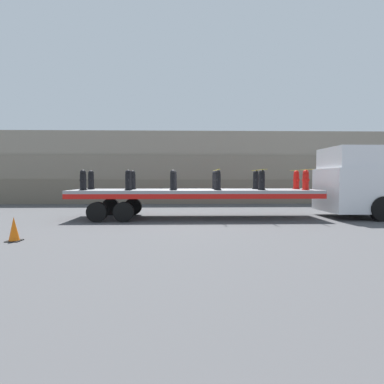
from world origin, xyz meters
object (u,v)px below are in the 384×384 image
at_px(fire_hydrant_black_near_4, 262,180).
at_px(fire_hydrant_black_near_3, 218,180).
at_px(traffic_cone, 14,229).
at_px(fire_hydrant_red_far_5, 296,180).
at_px(fire_hydrant_black_far_2, 174,180).
at_px(fire_hydrant_black_near_2, 173,180).
at_px(fire_hydrant_black_far_4, 256,180).
at_px(fire_hydrant_black_far_3, 215,180).
at_px(fire_hydrant_black_far_1, 133,180).
at_px(flatbed_trailer, 181,194).
at_px(fire_hydrant_red_near_5, 306,180).
at_px(truck_cab, 356,183).
at_px(fire_hydrant_black_far_0, 91,180).
at_px(fire_hydrant_black_near_1, 128,180).
at_px(fire_hydrant_black_near_0, 83,180).

bearing_deg(fire_hydrant_black_near_4, fire_hydrant_black_near_3, 180.00).
bearing_deg(fire_hydrant_black_near_4, traffic_cone, -152.63).
bearing_deg(fire_hydrant_black_near_3, fire_hydrant_red_far_5, 15.86).
bearing_deg(fire_hydrant_black_near_4, fire_hydrant_black_far_2, 164.14).
bearing_deg(fire_hydrant_black_near_2, fire_hydrant_black_far_4, 15.86).
xyz_separation_m(fire_hydrant_black_far_3, fire_hydrant_black_near_4, (1.89, -1.08, 0.00)).
bearing_deg(traffic_cone, fire_hydrant_black_far_1, 65.18).
distance_m(flatbed_trailer, fire_hydrant_black_far_3, 1.76).
xyz_separation_m(fire_hydrant_black_far_3, fire_hydrant_red_near_5, (3.79, -1.08, 0.00)).
distance_m(truck_cab, fire_hydrant_black_far_4, 4.42).
bearing_deg(fire_hydrant_black_far_0, fire_hydrant_black_near_3, -10.72).
xyz_separation_m(fire_hydrant_black_far_1, fire_hydrant_black_near_4, (5.68, -1.08, 0.00)).
distance_m(fire_hydrant_black_far_1, fire_hydrant_black_near_4, 5.79).
bearing_deg(flatbed_trailer, fire_hydrant_black_near_1, -166.49).
bearing_deg(fire_hydrant_black_near_0, fire_hydrant_black_far_4, 8.08).
bearing_deg(fire_hydrant_red_near_5, fire_hydrant_black_far_2, 169.28).
bearing_deg(truck_cab, fire_hydrant_black_far_0, 177.43).
height_order(truck_cab, flatbed_trailer, truck_cab).
height_order(fire_hydrant_black_near_0, fire_hydrant_black_far_2, same).
distance_m(fire_hydrant_black_far_1, fire_hydrant_red_far_5, 7.58).
bearing_deg(fire_hydrant_black_far_1, truck_cab, -3.06).
height_order(truck_cab, fire_hydrant_red_far_5, truck_cab).
relative_size(fire_hydrant_black_near_3, fire_hydrant_black_far_4, 1.00).
distance_m(truck_cab, fire_hydrant_black_near_1, 10.09).
bearing_deg(fire_hydrant_black_near_3, flatbed_trailer, 160.84).
xyz_separation_m(truck_cab, fire_hydrant_black_near_3, (-6.28, -0.54, 0.13)).
height_order(truck_cab, fire_hydrant_black_near_4, truck_cab).
xyz_separation_m(fire_hydrant_red_near_5, fire_hydrant_red_far_5, (0.00, 1.08, 0.00)).
height_order(truck_cab, fire_hydrant_black_far_0, truck_cab).
bearing_deg(traffic_cone, fire_hydrant_black_near_3, 34.02).
relative_size(fire_hydrant_black_near_0, fire_hydrant_black_near_4, 1.00).
height_order(fire_hydrant_black_far_0, fire_hydrant_black_far_4, same).
relative_size(truck_cab, fire_hydrant_black_near_2, 3.63).
bearing_deg(fire_hydrant_black_near_3, fire_hydrant_black_far_3, 90.00).
xyz_separation_m(fire_hydrant_black_near_1, fire_hydrant_black_far_2, (1.89, 1.08, 0.00)).
xyz_separation_m(fire_hydrant_black_near_0, fire_hydrant_black_near_2, (3.79, 0.00, 0.00)).
xyz_separation_m(fire_hydrant_black_near_3, fire_hydrant_red_far_5, (3.79, 1.08, 0.00)).
relative_size(fire_hydrant_black_far_0, fire_hydrant_black_far_2, 1.00).
xyz_separation_m(fire_hydrant_black_far_3, traffic_cone, (-6.23, -5.28, -1.35)).
height_order(fire_hydrant_red_near_5, traffic_cone, fire_hydrant_red_near_5).
distance_m(truck_cab, fire_hydrant_black_near_3, 6.31).
bearing_deg(fire_hydrant_black_far_4, fire_hydrant_black_near_1, -169.28).
distance_m(fire_hydrant_black_near_0, fire_hydrant_black_near_2, 3.79).
xyz_separation_m(fire_hydrant_black_far_0, fire_hydrant_black_far_4, (7.58, 0.00, 0.00)).
bearing_deg(fire_hydrant_black_near_0, fire_hydrant_black_far_0, 90.00).
bearing_deg(truck_cab, fire_hydrant_black_near_1, -176.94).
height_order(truck_cab, fire_hydrant_black_far_4, truck_cab).
xyz_separation_m(fire_hydrant_black_far_4, fire_hydrant_red_near_5, (1.89, -1.08, 0.00)).
xyz_separation_m(fire_hydrant_black_far_2, traffic_cone, (-4.34, -5.28, -1.35)).
bearing_deg(fire_hydrant_red_far_5, fire_hydrant_black_near_1, -171.92).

